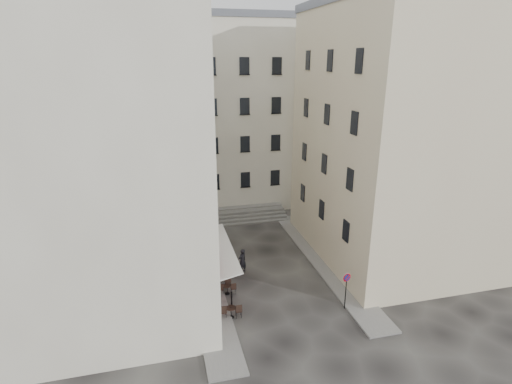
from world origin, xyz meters
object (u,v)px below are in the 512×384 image
object	(u,v)px
bistro_table_b	(227,289)
bistro_table_a	(231,311)
no_parking_sign	(346,284)
pedestrian	(242,261)

from	to	relation	value
bistro_table_b	bistro_table_a	bearing A→B (deg)	-95.12
no_parking_sign	pedestrian	size ratio (longest dim) A/B	1.34
no_parking_sign	pedestrian	world-z (taller)	no_parking_sign
pedestrian	bistro_table_b	bearing A→B (deg)	27.15
bistro_table_a	bistro_table_b	size ratio (longest dim) A/B	1.11
bistro_table_b	pedestrian	bearing A→B (deg)	58.31
bistro_table_a	bistro_table_b	world-z (taller)	bistro_table_a
no_parking_sign	bistro_table_a	xyz separation A→B (m)	(-6.97, 0.78, -1.27)
bistro_table_a	pedestrian	size ratio (longest dim) A/B	0.70
no_parking_sign	bistro_table_a	size ratio (longest dim) A/B	1.91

